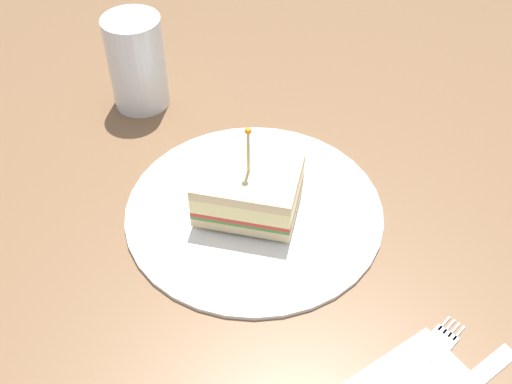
# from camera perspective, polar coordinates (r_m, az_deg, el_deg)

# --- Properties ---
(ground_plane) EXTENTS (1.15, 1.15, 0.02)m
(ground_plane) POSITION_cam_1_polar(r_m,az_deg,el_deg) (0.67, 0.00, -2.42)
(ground_plane) COLOR brown
(plate) EXTENTS (0.27, 0.27, 0.01)m
(plate) POSITION_cam_1_polar(r_m,az_deg,el_deg) (0.66, 0.00, -1.54)
(plate) COLOR white
(plate) RESTS_ON ground_plane
(sandwich_half_center) EXTENTS (0.10, 0.12, 0.10)m
(sandwich_half_center) POSITION_cam_1_polar(r_m,az_deg,el_deg) (0.64, -0.50, 0.44)
(sandwich_half_center) COLOR beige
(sandwich_half_center) RESTS_ON plate
(drink_glass) EXTENTS (0.07, 0.07, 0.12)m
(drink_glass) POSITION_cam_1_polar(r_m,az_deg,el_deg) (0.79, -10.72, 11.19)
(drink_glass) COLOR #B74C33
(drink_glass) RESTS_ON ground_plane
(fork) EXTENTS (0.09, 0.09, 0.00)m
(fork) POSITION_cam_1_polar(r_m,az_deg,el_deg) (0.58, 16.04, -14.09)
(fork) COLOR silver
(fork) RESTS_ON ground_plane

